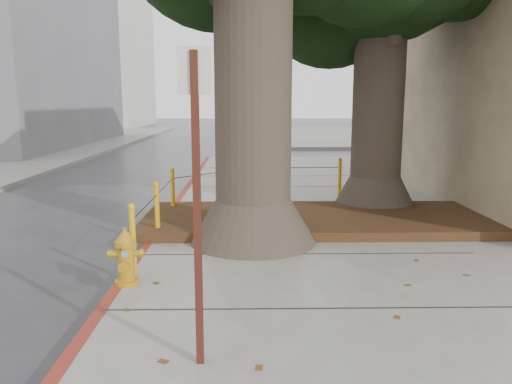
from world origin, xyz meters
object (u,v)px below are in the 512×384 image
at_px(fire_hydrant, 126,257).
at_px(car_dark, 3,142).
at_px(car_silver, 409,142).
at_px(car_red, 406,140).
at_px(signpost, 197,192).

bearing_deg(fire_hydrant, car_dark, 114.91).
bearing_deg(car_silver, car_red, -12.68).
relative_size(car_red, car_dark, 0.86).
height_order(fire_hydrant, car_silver, car_silver).
xyz_separation_m(car_silver, car_dark, (-18.68, 1.37, -0.06)).
distance_m(car_silver, car_dark, 18.73).
height_order(fire_hydrant, car_dark, car_dark).
distance_m(car_silver, car_red, 2.65).
relative_size(signpost, car_dark, 0.69).
xyz_separation_m(signpost, car_silver, (7.67, 18.21, -1.03)).
relative_size(signpost, car_silver, 0.72).
bearing_deg(car_dark, car_silver, 1.61).
height_order(signpost, car_silver, signpost).
xyz_separation_m(car_red, car_dark, (-19.36, -1.19, 0.02)).
distance_m(signpost, car_silver, 19.79).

